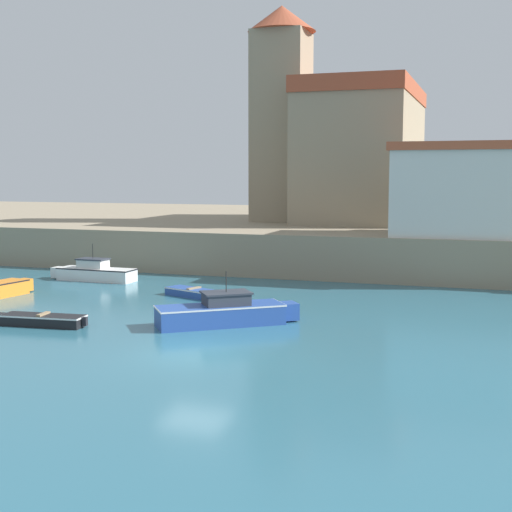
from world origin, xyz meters
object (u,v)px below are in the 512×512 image
(harbor_shed_mid_row, at_px, (458,189))
(dinghy_black_0, at_px, (42,320))
(dinghy_blue_2, at_px, (195,293))
(church, at_px, (348,145))
(motorboat_blue_3, at_px, (225,312))
(motorboat_white_1, at_px, (94,272))

(harbor_shed_mid_row, bearing_deg, dinghy_black_0, -129.87)
(dinghy_blue_2, bearing_deg, church, 80.69)
(motorboat_blue_3, distance_m, church, 29.64)
(motorboat_blue_3, distance_m, harbor_shed_mid_row, 19.60)
(motorboat_blue_3, relative_size, church, 0.35)
(motorboat_white_1, height_order, dinghy_blue_2, motorboat_white_1)
(motorboat_white_1, relative_size, harbor_shed_mid_row, 0.71)
(motorboat_blue_3, relative_size, harbor_shed_mid_row, 0.74)
(dinghy_black_0, bearing_deg, harbor_shed_mid_row, 50.13)
(motorboat_white_1, distance_m, motorboat_blue_3, 15.55)
(church, distance_m, harbor_shed_mid_row, 15.19)
(dinghy_blue_2, bearing_deg, dinghy_black_0, -111.42)
(dinghy_black_0, xyz_separation_m, motorboat_blue_3, (7.44, 2.68, 0.30))
(dinghy_blue_2, relative_size, motorboat_blue_3, 0.67)
(motorboat_white_1, xyz_separation_m, motorboat_blue_3, (12.25, -9.57, 0.05))
(church, xyz_separation_m, harbor_shed_mid_row, (9.14, -11.70, -3.21))
(motorboat_white_1, relative_size, dinghy_blue_2, 1.42)
(dinghy_blue_2, bearing_deg, motorboat_blue_3, -56.68)
(motorboat_white_1, relative_size, motorboat_blue_3, 0.96)
(dinghy_black_0, bearing_deg, motorboat_white_1, 111.45)
(dinghy_black_0, relative_size, church, 0.26)
(dinghy_black_0, bearing_deg, dinghy_blue_2, 68.58)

